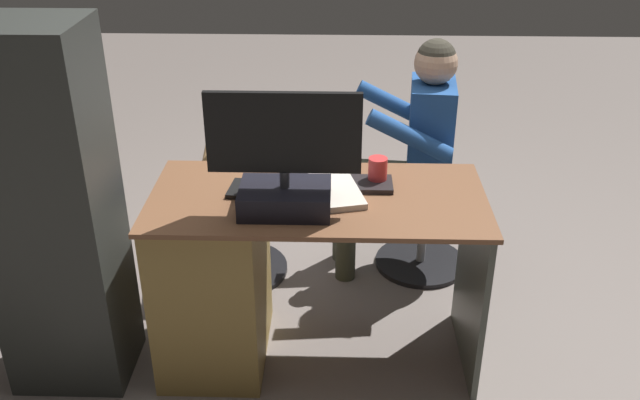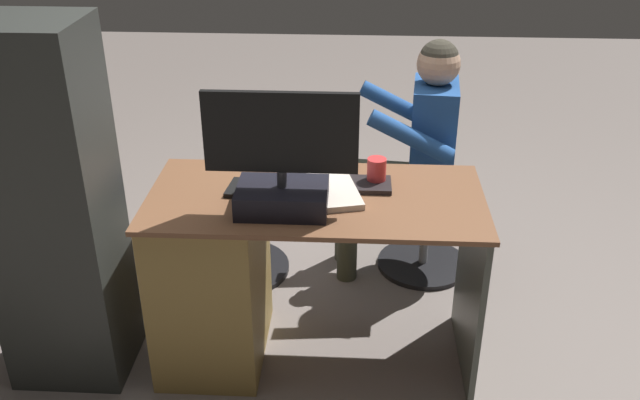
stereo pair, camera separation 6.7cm
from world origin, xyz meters
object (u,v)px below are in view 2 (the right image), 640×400
desk (232,272)px  teddy_bear (232,155)px  visitor_chair (426,218)px  monitor (282,173)px  tv_remote (234,188)px  person (413,140)px  keyboard (337,184)px  computer_mouse (263,182)px  cup (377,172)px  office_chair_teddy (235,224)px

desk → teddy_bear: 0.68m
visitor_chair → monitor: bearing=52.8°
tv_remote → person: (-0.73, -0.66, -0.07)m
keyboard → computer_mouse: size_ratio=4.38×
desk → cup: (-0.57, -0.11, 0.41)m
cup → office_chair_teddy: 0.99m
cup → person: size_ratio=0.09×
desk → monitor: 0.56m
teddy_bear → desk: bearing=98.6°
monitor → keyboard: (-0.19, -0.20, -0.13)m
cup → visitor_chair: cup is taller
cup → teddy_bear: size_ratio=0.30×
office_chair_teddy → visitor_chair: bearing=-174.7°
person → teddy_bear: bearing=4.5°
desk → tv_remote: 0.37m
keyboard → monitor: bearing=45.6°
keyboard → teddy_bear: teddy_bear is taller
cup → office_chair_teddy: size_ratio=0.21×
desk → tv_remote: tv_remote is taller
keyboard → cup: bearing=-169.3°
tv_remote → teddy_bear: teddy_bear is taller
tv_remote → person: person is taller
desk → visitor_chair: bearing=-140.1°
desk → cup: size_ratio=11.83×
monitor → tv_remote: 0.28m
cup → tv_remote: 0.55m
tv_remote → teddy_bear: size_ratio=0.42×
teddy_bear → visitor_chair: 1.00m
tv_remote → person: 0.99m
computer_mouse → tv_remote: computer_mouse is taller
desk → tv_remote: bearing=-123.9°
tv_remote → teddy_bear: 0.62m
keyboard → office_chair_teddy: 0.89m
monitor → tv_remote: bearing=-35.7°
keyboard → visitor_chair: (-0.43, -0.62, -0.48)m
monitor → office_chair_teddy: (0.32, -0.73, -0.63)m
desk → computer_mouse: bearing=-152.6°
computer_mouse → tv_remote: bearing=16.9°
computer_mouse → office_chair_teddy: bearing=-67.7°
desk → cup: cup is taller
desk → office_chair_teddy: 0.64m
computer_mouse → teddy_bear: bearing=-68.1°
cup → teddy_bear: 0.86m
tv_remote → monitor: bearing=150.6°
visitor_chair → person: bearing=5.3°
teddy_bear → person: 0.85m
cup → teddy_bear: cup is taller
desk → monitor: (-0.22, 0.11, 0.50)m
computer_mouse → visitor_chair: size_ratio=0.20×
monitor → cup: size_ratio=5.02×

